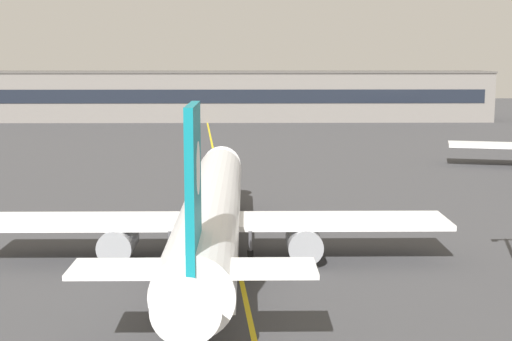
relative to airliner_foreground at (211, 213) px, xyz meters
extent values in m
plane|color=#3D3D3F|center=(0.26, -9.23, -3.37)|extent=(400.00, 400.00, 0.00)
cube|color=yellow|center=(0.26, 20.77, -3.37)|extent=(13.09, 179.57, 0.01)
cylinder|color=white|center=(0.00, 0.15, 0.13)|extent=(3.85, 36.01, 3.80)
cone|color=white|center=(0.03, 19.45, 0.13)|extent=(3.61, 2.60, 3.61)
cone|color=white|center=(-0.03, -19.25, 0.53)|extent=(2.85, 2.80, 2.85)
cube|color=white|center=(0.00, 0.15, -0.91)|extent=(3.77, 33.13, 0.44)
cube|color=black|center=(0.02, 17.55, 0.80)|extent=(2.85, 1.10, 0.60)
cube|color=white|center=(0.00, 0.75, -0.72)|extent=(32.01, 4.84, 0.36)
cylinder|color=gray|center=(-6.20, -0.24, -1.94)|extent=(2.30, 3.60, 2.30)
cylinder|color=black|center=(-6.20, 1.61, -1.94)|extent=(1.96, 0.18, 1.95)
cylinder|color=gray|center=(6.20, -0.26, -1.94)|extent=(2.30, 3.60, 2.30)
cylinder|color=black|center=(6.20, 1.59, -1.94)|extent=(1.96, 0.18, 1.95)
cube|color=#0F7A89|center=(-0.02, -15.65, 4.68)|extent=(0.41, 4.80, 7.20)
cylinder|color=white|center=(-0.02, -15.35, 5.40)|extent=(0.44, 2.40, 2.40)
cube|color=white|center=(-0.02, -16.25, 0.99)|extent=(11.00, 2.82, 0.24)
cylinder|color=#4C4C51|center=(0.02, 14.65, -1.89)|extent=(0.24, 0.24, 1.60)
cylinder|color=black|center=(0.02, 14.65, -2.92)|extent=(0.40, 0.90, 0.90)
cylinder|color=#4C4C51|center=(-2.60, -1.85, -1.59)|extent=(0.24, 0.24, 1.60)
cylinder|color=black|center=(-2.60, -1.85, -2.72)|extent=(0.40, 1.30, 1.30)
cylinder|color=#4C4C51|center=(2.60, -1.86, -1.59)|extent=(0.24, 0.24, 1.60)
cylinder|color=black|center=(2.60, -1.86, -2.72)|extent=(0.40, 1.30, 1.30)
cube|color=slate|center=(-1.60, 109.46, 1.69)|extent=(110.81, 12.00, 10.12)
cube|color=black|center=(-1.60, 103.41, 2.09)|extent=(106.37, 0.12, 2.80)
cube|color=#4E4A47|center=(-1.60, 109.46, 6.95)|extent=(111.21, 12.40, 0.40)
camera|label=1|loc=(2.34, -48.04, 10.39)|focal=51.67mm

